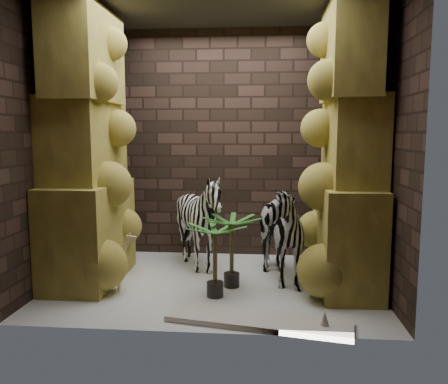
# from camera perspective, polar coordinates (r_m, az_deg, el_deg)

# --- Properties ---
(floor) EXTENTS (3.50, 3.50, 0.00)m
(floor) POSITION_cam_1_polar(r_m,az_deg,el_deg) (5.11, -1.28, -11.39)
(floor) COLOR silver
(floor) RESTS_ON ground
(wall_back) EXTENTS (3.50, 0.00, 3.50)m
(wall_back) POSITION_cam_1_polar(r_m,az_deg,el_deg) (6.09, -0.05, 6.02)
(wall_back) COLOR #37251E
(wall_back) RESTS_ON ground
(wall_front) EXTENTS (3.50, 0.00, 3.50)m
(wall_front) POSITION_cam_1_polar(r_m,az_deg,el_deg) (3.60, -3.51, 5.04)
(wall_front) COLOR #37251E
(wall_front) RESTS_ON ground
(wall_left) EXTENTS (0.00, 3.00, 3.00)m
(wall_left) POSITION_cam_1_polar(r_m,az_deg,el_deg) (5.33, -20.49, 5.35)
(wall_left) COLOR #37251E
(wall_left) RESTS_ON ground
(wall_right) EXTENTS (0.00, 3.00, 3.00)m
(wall_right) POSITION_cam_1_polar(r_m,az_deg,el_deg) (4.97, 19.26, 5.29)
(wall_right) COLOR #37251E
(wall_right) RESTS_ON ground
(rock_pillar_left) EXTENTS (0.68, 1.30, 3.00)m
(rock_pillar_left) POSITION_cam_1_polar(r_m,az_deg,el_deg) (5.19, -16.98, 5.45)
(rock_pillar_left) COLOR gold
(rock_pillar_left) RESTS_ON floor
(rock_pillar_right) EXTENTS (0.58, 1.25, 3.00)m
(rock_pillar_right) POSITION_cam_1_polar(r_m,az_deg,el_deg) (4.90, 15.50, 5.41)
(rock_pillar_right) COLOR gold
(rock_pillar_right) RESTS_ON floor
(zebra_right) EXTENTS (0.92, 1.24, 1.31)m
(zebra_right) POSITION_cam_1_polar(r_m,az_deg,el_deg) (5.09, 6.06, -3.91)
(zebra_right) COLOR white
(zebra_right) RESTS_ON floor
(zebra_left) EXTENTS (1.22, 1.38, 1.06)m
(zebra_left) POSITION_cam_1_polar(r_m,az_deg,el_deg) (5.48, -3.09, -4.35)
(zebra_left) COLOR white
(zebra_left) RESTS_ON floor
(giraffe_toy) EXTENTS (0.34, 0.16, 0.63)m
(giraffe_toy) POSITION_cam_1_polar(r_m,az_deg,el_deg) (4.94, -14.03, -8.43)
(giraffe_toy) COLOR #D3BF86
(giraffe_toy) RESTS_ON floor
(palm_front) EXTENTS (0.36, 0.36, 0.78)m
(palm_front) POSITION_cam_1_polar(r_m,az_deg,el_deg) (4.90, 0.97, -7.44)
(palm_front) COLOR #21531A
(palm_front) RESTS_ON floor
(palm_back) EXTENTS (0.36, 0.36, 0.76)m
(palm_back) POSITION_cam_1_polar(r_m,az_deg,el_deg) (4.62, -1.13, -8.55)
(palm_back) COLOR #21531A
(palm_back) RESTS_ON floor
(surfboard) EXTENTS (1.66, 0.69, 0.05)m
(surfboard) POSITION_cam_1_polar(r_m,az_deg,el_deg) (4.13, 4.33, -15.77)
(surfboard) COLOR beige
(surfboard) RESTS_ON floor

